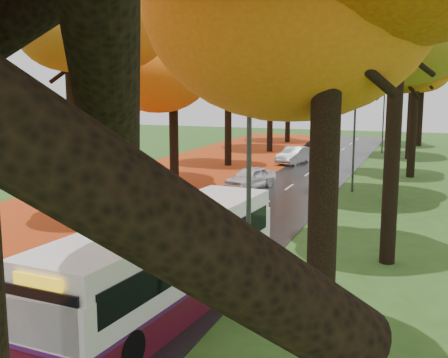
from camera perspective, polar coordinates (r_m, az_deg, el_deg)
The scene contains 13 objects.
road at distance 33.49m, azimuth 4.58°, elevation -2.30°, with size 6.50×90.00×0.04m, color black.
centre_line at distance 33.49m, azimuth 4.58°, elevation -2.26°, with size 0.12×90.00×0.01m, color silver.
leaf_verge at distance 36.91m, azimuth -8.98°, elevation -1.29°, with size 12.00×90.00×0.02m, color maroon.
leaf_drift at distance 34.42m, azimuth -0.31°, elevation -1.91°, with size 0.90×90.00×0.01m, color #B14612.
trees_left at distance 37.35m, azimuth -5.28°, elevation 13.59°, with size 9.20×74.00×13.88m.
trees_right at distance 33.63m, azimuth 17.99°, elevation 13.89°, with size 9.30×74.20×13.96m.
streetlamp_near at distance 15.52m, azimuth 1.66°, elevation 1.47°, with size 2.45×0.18×8.00m.
streetlamp_mid at distance 36.95m, azimuth 12.76°, elevation 5.96°, with size 2.45×0.18×8.00m.
streetlamp_far at distance 58.80m, azimuth 15.69°, elevation 7.10°, with size 2.45×0.18×8.00m.
bus at distance 17.52m, azimuth -5.71°, elevation -8.22°, with size 3.47×11.21×2.90m.
car_white at distance 37.51m, azimuth 2.69°, elevation 0.14°, with size 1.68×4.19×1.43m, color silver.
car_silver at distance 49.54m, azimuth 7.14°, elevation 2.41°, with size 1.56×4.48×1.47m, color gray.
car_dark at distance 57.05m, azimuth 9.01°, elevation 3.19°, with size 1.75×4.31×1.25m, color black.
Camera 1 is at (8.88, -6.55, 6.90)m, focal length 45.00 mm.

